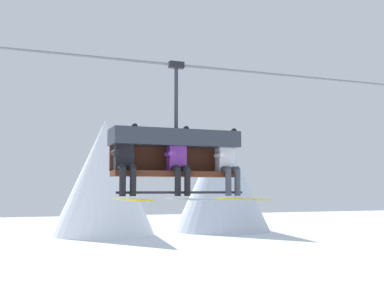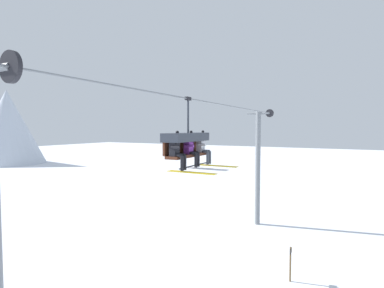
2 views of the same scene
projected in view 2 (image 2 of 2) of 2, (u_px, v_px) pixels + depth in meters
The scene contains 8 objects.
mountain_peak_east at pixel (7, 127), 58.38m from camera, with size 13.59×13.59×14.43m.
lift_tower_far at pixel (258, 165), 21.54m from camera, with size 0.36×1.88×8.31m.
lift_cable at pixel (219, 104), 13.02m from camera, with size 20.07×0.05×0.05m.
chairlift_chair at pixel (186, 141), 10.67m from camera, with size 2.36×0.74×2.42m.
skier_black at pixel (178, 151), 9.74m from camera, with size 0.48×1.70×1.34m.
skier_purple at pixel (192, 149), 10.59m from camera, with size 0.48×1.70×1.34m.
skier_white at pixel (204, 147), 11.43m from camera, with size 0.48×1.70×1.34m.
trail_sign at pixel (290, 262), 13.58m from camera, with size 0.36×0.08×1.60m.
Camera 2 is at (-10.17, -5.94, 6.99)m, focal length 28.00 mm.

